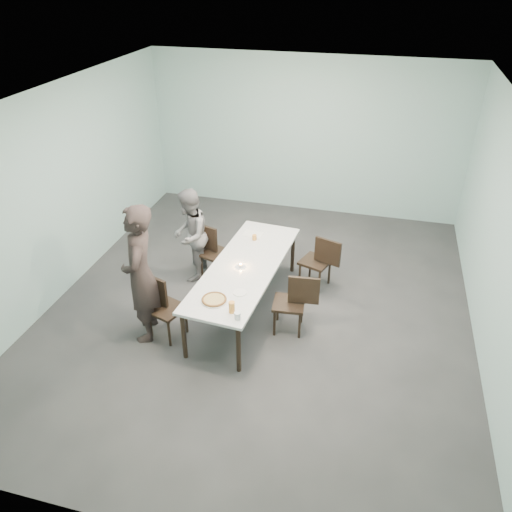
% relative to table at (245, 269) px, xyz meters
% --- Properties ---
extents(ground, '(7.00, 7.00, 0.00)m').
position_rel_table_xyz_m(ground, '(0.19, 0.10, -0.69)').
color(ground, '#333335').
rests_on(ground, ground).
extents(room_shell, '(6.02, 7.02, 3.01)m').
position_rel_table_xyz_m(room_shell, '(0.19, 0.10, 1.33)').
color(room_shell, '#9DC5C4').
rests_on(room_shell, ground).
extents(table, '(1.11, 2.66, 0.75)m').
position_rel_table_xyz_m(table, '(0.00, 0.00, 0.00)').
color(table, white).
rests_on(table, ground).
extents(chair_near_left, '(0.65, 0.54, 0.87)m').
position_rel_table_xyz_m(chair_near_left, '(-0.93, -0.79, -0.19)').
color(chair_near_left, black).
rests_on(chair_near_left, ground).
extents(chair_far_left, '(0.65, 0.53, 0.87)m').
position_rel_table_xyz_m(chair_far_left, '(-0.75, 0.74, -0.19)').
color(chair_far_left, black).
rests_on(chair_far_left, ground).
extents(chair_near_right, '(0.63, 0.46, 0.87)m').
position_rel_table_xyz_m(chair_near_right, '(0.78, -0.28, -0.19)').
color(chair_near_right, black).
rests_on(chair_near_right, ground).
extents(chair_far_right, '(0.65, 0.53, 0.87)m').
position_rel_table_xyz_m(chair_far_right, '(0.96, 0.85, -0.19)').
color(chair_far_right, black).
rests_on(chair_far_right, ground).
extents(diner_near, '(0.65, 0.81, 1.92)m').
position_rel_table_xyz_m(diner_near, '(-1.14, -0.86, 0.27)').
color(diner_near, black).
rests_on(diner_near, ground).
extents(diner_far, '(0.66, 0.80, 1.49)m').
position_rel_table_xyz_m(diner_far, '(-1.06, 0.65, 0.05)').
color(diner_far, gray).
rests_on(diner_far, ground).
extents(pizza, '(0.34, 0.34, 0.04)m').
position_rel_table_xyz_m(pizza, '(-0.15, -0.89, 0.08)').
color(pizza, white).
rests_on(pizza, table).
extents(side_plate, '(0.18, 0.18, 0.01)m').
position_rel_table_xyz_m(side_plate, '(0.12, -0.65, 0.06)').
color(side_plate, white).
rests_on(side_plate, table).
extents(beer_glass, '(0.08, 0.08, 0.15)m').
position_rel_table_xyz_m(beer_glass, '(0.14, -1.06, 0.13)').
color(beer_glass, orange).
rests_on(beer_glass, table).
extents(water_tumbler, '(0.08, 0.08, 0.09)m').
position_rel_table_xyz_m(water_tumbler, '(0.24, -1.16, 0.10)').
color(water_tumbler, silver).
rests_on(water_tumbler, table).
extents(tealight, '(0.06, 0.06, 0.05)m').
position_rel_table_xyz_m(tealight, '(-0.04, -0.05, 0.08)').
color(tealight, silver).
rests_on(tealight, table).
extents(amber_tumbler, '(0.07, 0.07, 0.08)m').
position_rel_table_xyz_m(amber_tumbler, '(-0.06, 0.75, 0.10)').
color(amber_tumbler, orange).
rests_on(amber_tumbler, table).
extents(menu, '(0.32, 0.24, 0.01)m').
position_rel_table_xyz_m(menu, '(-0.12, 0.91, 0.06)').
color(menu, silver).
rests_on(menu, table).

